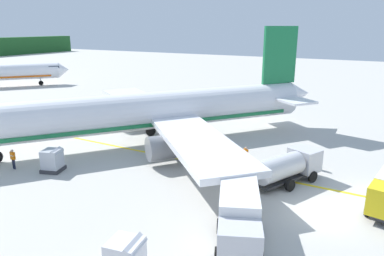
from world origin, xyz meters
name	(u,v)px	position (x,y,z in m)	size (l,w,h in m)	color
airliner_foreground	(148,112)	(6.79, 18.52, 3.39)	(34.97, 29.95, 11.90)	white
service_truck_fuel	(289,166)	(4.08, 3.25, 1.40)	(6.29, 4.31, 2.40)	silver
service_truck_pushback	(239,216)	(-5.37, 3.60, 1.61)	(6.66, 4.47, 2.93)	silver
cargo_container_near	(53,160)	(-3.29, 21.25, 0.95)	(2.03, 2.03, 2.01)	#333338
crew_marshaller	(246,154)	(5.98, 7.50, 0.99)	(0.44, 0.54, 1.67)	#191E33
crew_loader_left	(13,157)	(-4.62, 24.57, 1.05)	(0.25, 0.63, 1.78)	#191E33
crew_loader_right	(313,158)	(8.05, 2.11, 0.96)	(0.45, 0.53, 1.63)	#191E33
apron_guide_line	(175,158)	(4.35, 13.87, 0.01)	(0.30, 60.00, 0.01)	yellow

